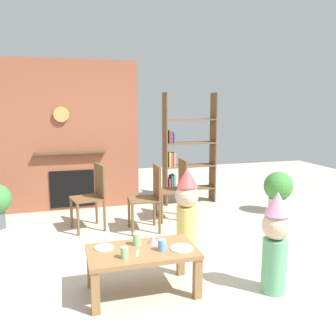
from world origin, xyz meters
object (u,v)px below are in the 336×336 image
Objects in this scene: paper_cup_near_right at (162,245)px; potted_plant_tall at (278,189)px; coffee_table at (142,257)px; dining_chair_left at (94,193)px; paper_cup_near_left at (137,239)px; birthday_cake_slice at (153,239)px; dining_chair_right at (177,185)px; paper_plate_rear at (182,248)px; child_in_pink at (187,207)px; child_with_cone_hat at (276,240)px; paper_cup_center at (124,253)px; paper_plate_front at (104,248)px; bookshelf at (185,154)px; dining_chair_middle at (150,194)px.

paper_cup_near_right is 0.15× the size of potted_plant_tall.
coffee_table is 1.09× the size of dining_chair_left.
birthday_cake_slice is at bearing -6.22° from paper_cup_near_left.
potted_plant_tall reaches higher than coffee_table.
paper_cup_near_right is 2.20m from dining_chair_right.
paper_plate_rear is 0.21× the size of child_in_pink.
paper_cup_center is at bearing 7.61° from child_with_cone_hat.
paper_plate_front is 1.76m from dining_chair_left.
bookshelf is at bearing 57.63° from paper_plate_front.
bookshelf is 3.01m from birthday_cake_slice.
child_with_cone_hat is at bearing 97.03° from dining_chair_right.
child_with_cone_hat is (0.99, -0.26, 0.04)m from paper_cup_near_right.
dining_chair_left is at bearing -97.09° from child_in_pink.
paper_cup_center is (-0.35, -0.07, -0.00)m from paper_cup_near_right.
paper_cup_center is at bearing 72.53° from dining_chair_middle.
dining_chair_middle is (0.34, 1.50, 0.06)m from birthday_cake_slice.
dining_chair_right is 1.37× the size of potted_plant_tall.
dining_chair_right is (0.99, 1.86, 0.05)m from paper_cup_near_left.
paper_cup_near_left is at bearing 64.31° from dining_chair_right.
child_with_cone_hat reaches higher than dining_chair_right.
dining_chair_middle is at bearing 69.60° from paper_cup_center.
paper_plate_rear is (0.37, -0.21, -0.05)m from paper_cup_near_left.
paper_cup_center is at bearing -2.19° from child_in_pink.
paper_cup_near_left is at bearing -5.97° from child_in_pink.
potted_plant_tall is (2.92, 1.71, -0.04)m from paper_plate_front.
dining_chair_left is 1.00× the size of dining_chair_right.
paper_cup_near_left is at bearing -0.50° from paper_plate_front.
potted_plant_tall is at bearing 30.29° from paper_plate_front.
potted_plant_tall is at bearing 34.97° from birthday_cake_slice.
potted_plant_tall is (2.43, 1.90, -0.08)m from paper_cup_near_right.
paper_cup_center is 0.54m from paper_plate_rear.
child_in_pink is (0.70, 0.80, 0.19)m from coffee_table.
paper_cup_near_left reaches higher than birthday_cake_slice.
bookshelf reaches higher than child_with_cone_hat.
coffee_table is 1.04× the size of child_with_cone_hat.
paper_cup_near_right reaches higher than paper_plate_rear.
dining_chair_middle is (0.65, 1.74, 0.05)m from paper_cup_center.
dining_chair_right is at bearing 68.87° from paper_cup_near_right.
paper_cup_near_left is 0.15m from birthday_cake_slice.
dining_chair_middle reaches higher than birthday_cake_slice.
paper_plate_rear is 0.23× the size of dining_chair_middle.
bookshelf reaches higher than coffee_table.
birthday_cake_slice reaches higher than paper_plate_front.
potted_plant_tall reaches higher than paper_plate_rear.
bookshelf is 3.22m from paper_plate_front.
birthday_cake_slice is 0.11× the size of dining_chair_middle.
paper_plate_front is 1.55m from child_with_cone_hat.
paper_cup_near_left is at bearing 86.03° from dining_chair_left.
paper_cup_near_left is 1.56m from dining_chair_middle.
birthday_cake_slice is at bearing -2.41° from paper_plate_front.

